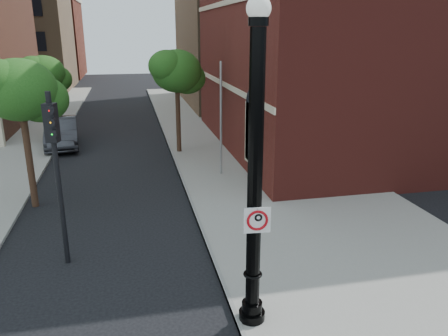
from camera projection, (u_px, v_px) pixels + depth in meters
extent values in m
plane|color=black|center=(143.00, 325.00, 9.62)|extent=(120.00, 120.00, 0.00)
cube|color=gray|center=(266.00, 170.00, 20.14)|extent=(8.00, 60.00, 0.12)
cube|color=gray|center=(181.00, 175.00, 19.33)|extent=(0.10, 60.00, 0.14)
cube|color=maroon|center=(420.00, 34.00, 24.12)|extent=(22.00, 16.00, 12.00)
cube|color=black|center=(251.00, 135.00, 18.41)|extent=(0.08, 1.40, 2.40)
cube|color=beige|center=(225.00, 85.00, 22.62)|extent=(0.06, 16.00, 0.25)
cube|color=beige|center=(225.00, 3.00, 21.42)|extent=(0.06, 16.00, 0.25)
cube|color=#816546|center=(9.00, 33.00, 46.36)|extent=(12.00, 12.00, 12.00)
cube|color=maroon|center=(35.00, 40.00, 59.71)|extent=(12.00, 12.00, 10.00)
cube|color=#816546|center=(308.00, 21.00, 38.72)|extent=(22.00, 14.00, 14.00)
cylinder|color=black|center=(252.00, 317.00, 9.63)|extent=(0.57, 0.57, 0.31)
cylinder|color=black|center=(252.00, 307.00, 9.55)|extent=(0.45, 0.45, 0.26)
cylinder|color=black|center=(255.00, 183.00, 8.69)|extent=(0.31, 0.31, 5.95)
torus|color=black|center=(253.00, 274.00, 9.30)|extent=(0.41, 0.41, 0.06)
cylinder|color=black|center=(258.00, 22.00, 7.77)|extent=(0.37, 0.37, 0.15)
sphere|color=silver|center=(259.00, 8.00, 7.70)|extent=(0.45, 0.45, 0.45)
cube|color=white|center=(257.00, 220.00, 8.75)|extent=(0.55, 0.07, 0.55)
cube|color=black|center=(257.00, 209.00, 8.67)|extent=(0.55, 0.06, 0.05)
cube|color=black|center=(257.00, 232.00, 8.82)|extent=(0.55, 0.06, 0.05)
cube|color=black|center=(245.00, 221.00, 8.72)|extent=(0.05, 0.01, 0.55)
cube|color=black|center=(270.00, 220.00, 8.78)|extent=(0.05, 0.01, 0.55)
torus|color=#AC060F|center=(257.00, 220.00, 8.75)|extent=(0.44, 0.10, 0.44)
cube|color=#AC060F|center=(257.00, 220.00, 8.75)|extent=(0.31, 0.04, 0.31)
cube|color=black|center=(255.00, 220.00, 8.74)|extent=(0.05, 0.01, 0.26)
torus|color=black|center=(258.00, 217.00, 8.73)|extent=(0.17, 0.07, 0.17)
cylinder|color=black|center=(257.00, 209.00, 8.67)|extent=(0.03, 0.02, 0.03)
imported|color=#2D2D32|center=(62.00, 132.00, 24.21)|extent=(2.19, 4.98, 1.59)
cylinder|color=black|center=(58.00, 182.00, 11.50)|extent=(0.14, 0.14, 4.76)
cube|color=black|center=(51.00, 123.00, 11.02)|extent=(0.36, 0.35, 0.99)
sphere|color=#E50505|center=(50.00, 110.00, 10.78)|extent=(0.18, 0.18, 0.18)
sphere|color=#FF8C00|center=(52.00, 122.00, 10.87)|extent=(0.18, 0.18, 0.18)
sphere|color=#00E519|center=(53.00, 134.00, 10.96)|extent=(0.18, 0.18, 0.18)
cylinder|color=black|center=(254.00, 134.00, 17.39)|extent=(0.13, 0.13, 4.52)
cube|color=black|center=(254.00, 96.00, 16.94)|extent=(0.28, 0.27, 0.94)
sphere|color=#E50505|center=(256.00, 88.00, 16.70)|extent=(0.17, 0.17, 0.17)
sphere|color=#FF8C00|center=(255.00, 95.00, 16.78)|extent=(0.17, 0.17, 0.17)
sphere|color=#00E519|center=(255.00, 103.00, 16.87)|extent=(0.17, 0.17, 0.17)
cylinder|color=#999999|center=(221.00, 121.00, 18.72)|extent=(0.10, 0.10, 5.00)
cylinder|color=#301F13|center=(29.00, 154.00, 15.52)|extent=(0.24, 0.24, 3.98)
ellipsoid|color=#1A4612|center=(19.00, 90.00, 14.84)|extent=(2.50, 2.50, 2.13)
ellipsoid|color=#1A4612|center=(41.00, 99.00, 15.50)|extent=(1.93, 1.93, 1.64)
cylinder|color=#301F13|center=(49.00, 111.00, 24.74)|extent=(0.24, 0.24, 3.67)
ellipsoid|color=#1A4612|center=(44.00, 73.00, 24.11)|extent=(2.31, 2.31, 1.96)
ellipsoid|color=#1A4612|center=(56.00, 79.00, 24.72)|extent=(1.78, 1.78, 1.52)
ellipsoid|color=#1A4612|center=(33.00, 69.00, 23.64)|extent=(1.68, 1.68, 1.43)
cylinder|color=#301F13|center=(178.00, 116.00, 22.48)|extent=(0.24, 0.24, 3.98)
ellipsoid|color=#1A4612|center=(177.00, 71.00, 21.80)|extent=(2.50, 2.50, 2.13)
ellipsoid|color=#1A4612|center=(187.00, 78.00, 22.46)|extent=(1.93, 1.93, 1.64)
ellipsoid|color=#1A4612|center=(167.00, 66.00, 21.29)|extent=(1.82, 1.82, 1.55)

